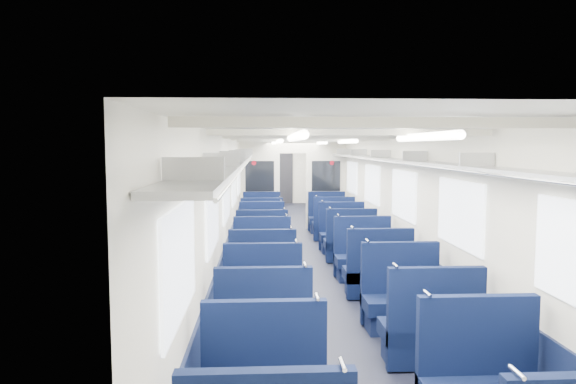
% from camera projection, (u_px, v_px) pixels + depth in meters
% --- Properties ---
extents(floor, '(2.80, 18.00, 0.01)m').
position_uv_depth(floor, '(301.00, 249.00, 11.06)').
color(floor, black).
rests_on(floor, ground).
extents(ceiling, '(2.80, 18.00, 0.01)m').
position_uv_depth(ceiling, '(301.00, 138.00, 10.85)').
color(ceiling, white).
rests_on(ceiling, wall_left).
extents(wall_left, '(0.02, 18.00, 2.35)m').
position_uv_depth(wall_left, '(235.00, 194.00, 10.88)').
color(wall_left, silver).
rests_on(wall_left, floor).
extents(dado_left, '(0.03, 17.90, 0.70)m').
position_uv_depth(dado_left, '(236.00, 233.00, 10.95)').
color(dado_left, '#0F1733').
rests_on(dado_left, floor).
extents(wall_right, '(0.02, 18.00, 2.35)m').
position_uv_depth(wall_right, '(367.00, 194.00, 11.03)').
color(wall_right, silver).
rests_on(wall_right, floor).
extents(dado_right, '(0.03, 17.90, 0.70)m').
position_uv_depth(dado_right, '(365.00, 232.00, 11.10)').
color(dado_right, '#0F1733').
rests_on(dado_right, floor).
extents(wall_far, '(2.80, 0.02, 2.35)m').
position_uv_depth(wall_far, '(283.00, 173.00, 19.91)').
color(wall_far, silver).
rests_on(wall_far, floor).
extents(luggage_rack_left, '(0.36, 17.40, 0.18)m').
position_uv_depth(luggage_rack_left, '(243.00, 156.00, 10.82)').
color(luggage_rack_left, '#B2B5BA').
rests_on(luggage_rack_left, wall_left).
extents(luggage_rack_right, '(0.36, 17.40, 0.18)m').
position_uv_depth(luggage_rack_right, '(358.00, 156.00, 10.95)').
color(luggage_rack_right, '#B2B5BA').
rests_on(luggage_rack_right, wall_right).
extents(windows, '(2.78, 15.60, 0.75)m').
position_uv_depth(windows, '(303.00, 184.00, 10.48)').
color(windows, white).
rests_on(windows, wall_left).
extents(ceiling_fittings, '(2.70, 16.06, 0.11)m').
position_uv_depth(ceiling_fittings, '(302.00, 141.00, 10.60)').
color(ceiling_fittings, silver).
rests_on(ceiling_fittings, ceiling).
extents(end_door, '(0.75, 0.06, 2.00)m').
position_uv_depth(end_door, '(283.00, 177.00, 19.86)').
color(end_door, black).
rests_on(end_door, floor).
extents(bulkhead, '(2.80, 0.10, 2.35)m').
position_uv_depth(bulkhead, '(293.00, 182.00, 13.72)').
color(bulkhead, silver).
rests_on(bulkhead, floor).
extents(seat_4, '(0.95, 0.52, 1.06)m').
position_uv_depth(seat_4, '(263.00, 334.00, 5.15)').
color(seat_4, '#0C183D').
rests_on(seat_4, floor).
extents(seat_5, '(0.95, 0.52, 1.06)m').
position_uv_depth(seat_5, '(431.00, 334.00, 5.15)').
color(seat_5, '#0C183D').
rests_on(seat_5, floor).
extents(seat_6, '(0.95, 0.52, 1.06)m').
position_uv_depth(seat_6, '(263.00, 304.00, 6.12)').
color(seat_6, '#0C183D').
rests_on(seat_6, floor).
extents(seat_7, '(0.95, 0.52, 1.06)m').
position_uv_depth(seat_7, '(402.00, 302.00, 6.19)').
color(seat_7, '#0C183D').
rests_on(seat_7, floor).
extents(seat_8, '(0.95, 0.52, 1.06)m').
position_uv_depth(seat_8, '(263.00, 277.00, 7.40)').
color(seat_8, '#0C183D').
rests_on(seat_8, floor).
extents(seat_9, '(0.95, 0.52, 1.06)m').
position_uv_depth(seat_9, '(378.00, 275.00, 7.48)').
color(seat_9, '#0C183D').
rests_on(seat_9, floor).
extents(seat_10, '(0.95, 0.52, 1.06)m').
position_uv_depth(seat_10, '(262.00, 260.00, 8.47)').
color(seat_10, '#0C183D').
rests_on(seat_10, floor).
extents(seat_11, '(0.95, 0.52, 1.06)m').
position_uv_depth(seat_11, '(363.00, 260.00, 8.52)').
color(seat_11, '#0C183D').
rests_on(seat_11, floor).
extents(seat_12, '(0.95, 0.52, 1.06)m').
position_uv_depth(seat_12, '(262.00, 247.00, 9.63)').
color(seat_12, '#0C183D').
rests_on(seat_12, floor).
extents(seat_13, '(0.95, 0.52, 1.06)m').
position_uv_depth(seat_13, '(350.00, 245.00, 9.80)').
color(seat_13, '#0C183D').
rests_on(seat_13, floor).
extents(seat_14, '(0.95, 0.52, 1.06)m').
position_uv_depth(seat_14, '(262.00, 236.00, 10.80)').
color(seat_14, '#0C183D').
rests_on(seat_14, floor).
extents(seat_15, '(0.95, 0.52, 1.06)m').
position_uv_depth(seat_15, '(342.00, 236.00, 10.73)').
color(seat_15, '#0C183D').
rests_on(seat_15, floor).
extents(seat_16, '(0.95, 0.52, 1.06)m').
position_uv_depth(seat_16, '(262.00, 228.00, 11.82)').
color(seat_16, '#0C183D').
rests_on(seat_16, floor).
extents(seat_17, '(0.95, 0.52, 1.06)m').
position_uv_depth(seat_17, '(333.00, 226.00, 12.07)').
color(seat_17, '#0C183D').
rests_on(seat_17, floor).
extents(seat_18, '(0.95, 0.52, 1.06)m').
position_uv_depth(seat_18, '(262.00, 220.00, 13.13)').
color(seat_18, '#0C183D').
rests_on(seat_18, floor).
extents(seat_19, '(0.95, 0.52, 1.06)m').
position_uv_depth(seat_19, '(327.00, 220.00, 13.19)').
color(seat_19, '#0C183D').
rests_on(seat_19, floor).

